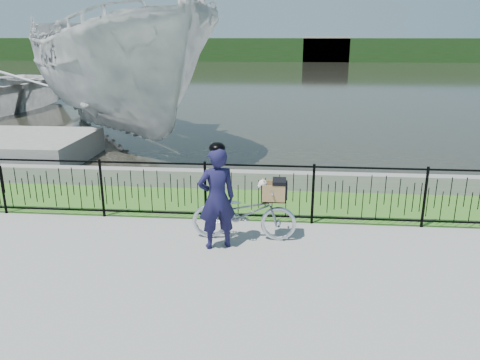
# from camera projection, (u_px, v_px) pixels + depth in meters

# --- Properties ---
(ground) EXTENTS (120.00, 120.00, 0.00)m
(ground) POSITION_uv_depth(u_px,v_px,m) (253.00, 260.00, 7.32)
(ground) COLOR gray
(ground) RESTS_ON ground
(grass_strip) EXTENTS (60.00, 2.00, 0.01)m
(grass_strip) POSITION_uv_depth(u_px,v_px,m) (261.00, 203.00, 9.79)
(grass_strip) COLOR #396C21
(grass_strip) RESTS_ON ground
(water) EXTENTS (120.00, 120.00, 0.00)m
(water) POSITION_uv_depth(u_px,v_px,m) (278.00, 78.00, 38.72)
(water) COLOR black
(water) RESTS_ON ground
(quay_wall) EXTENTS (60.00, 0.30, 0.40)m
(quay_wall) POSITION_uv_depth(u_px,v_px,m) (263.00, 180.00, 10.69)
(quay_wall) COLOR gray
(quay_wall) RESTS_ON ground
(fence) EXTENTS (14.00, 0.06, 1.15)m
(fence) POSITION_uv_depth(u_px,v_px,m) (259.00, 193.00, 8.67)
(fence) COLOR black
(fence) RESTS_ON ground
(far_treeline) EXTENTS (120.00, 6.00, 3.00)m
(far_treeline) POSITION_uv_depth(u_px,v_px,m) (280.00, 50.00, 63.96)
(far_treeline) COLOR #1F3E17
(far_treeline) RESTS_ON ground
(far_building_left) EXTENTS (8.00, 4.00, 4.00)m
(far_building_left) POSITION_uv_depth(u_px,v_px,m) (147.00, 46.00, 63.42)
(far_building_left) COLOR #A69986
(far_building_left) RESTS_ON ground
(far_building_right) EXTENTS (6.00, 3.00, 3.20)m
(far_building_right) POSITION_uv_depth(u_px,v_px,m) (325.00, 49.00, 62.00)
(far_building_right) COLOR #A69986
(far_building_right) RESTS_ON ground
(bicycle_rig) EXTENTS (1.79, 0.62, 1.10)m
(bicycle_rig) POSITION_uv_depth(u_px,v_px,m) (245.00, 212.00, 7.97)
(bicycle_rig) COLOR silver
(bicycle_rig) RESTS_ON ground
(cyclist) EXTENTS (0.73, 0.61, 1.77)m
(cyclist) POSITION_uv_depth(u_px,v_px,m) (217.00, 197.00, 7.54)
(cyclist) COLOR #161438
(cyclist) RESTS_ON ground
(boat_near) EXTENTS (10.27, 11.33, 6.11)m
(boat_near) POSITION_uv_depth(u_px,v_px,m) (115.00, 71.00, 15.40)
(boat_near) COLOR beige
(boat_near) RESTS_ON water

